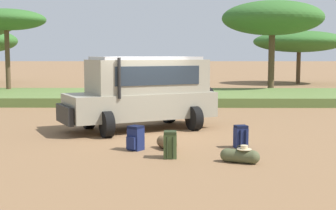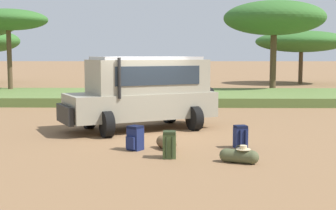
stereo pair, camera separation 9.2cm
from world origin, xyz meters
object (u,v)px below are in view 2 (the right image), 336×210
at_px(backpack_cluster_center, 135,138).
at_px(acacia_tree_distant_right, 301,42).
at_px(backpack_near_rear_wheel, 240,137).
at_px(safari_vehicle, 144,91).
at_px(duffel_bag_soft_canvas, 166,143).
at_px(acacia_tree_right_mid, 8,20).
at_px(acacia_tree_far_right, 274,18).
at_px(backpack_beside_front_wheel, 169,145).
at_px(duffel_bag_low_black_case, 239,156).

distance_m(backpack_cluster_center, acacia_tree_distant_right, 30.91).
bearing_deg(backpack_near_rear_wheel, backpack_cluster_center, -173.09).
distance_m(safari_vehicle, duffel_bag_soft_canvas, 3.61).
bearing_deg(acacia_tree_right_mid, acacia_tree_far_right, 4.12).
height_order(safari_vehicle, acacia_tree_distant_right, acacia_tree_distant_right).
bearing_deg(backpack_beside_front_wheel, backpack_near_rear_wheel, 33.81).
xyz_separation_m(duffel_bag_low_black_case, acacia_tree_right_mid, (-11.46, 17.28, 4.37)).
height_order(duffel_bag_soft_canvas, acacia_tree_right_mid, acacia_tree_right_mid).
bearing_deg(backpack_cluster_center, acacia_tree_far_right, 67.37).
xyz_separation_m(backpack_beside_front_wheel, acacia_tree_distant_right, (10.89, 29.30, 3.28)).
bearing_deg(duffel_bag_low_black_case, duffel_bag_soft_canvas, 137.49).
bearing_deg(backpack_cluster_center, duffel_bag_soft_canvas, 10.45).
height_order(safari_vehicle, backpack_cluster_center, safari_vehicle).
bearing_deg(duffel_bag_soft_canvas, backpack_near_rear_wheel, 5.43).
xyz_separation_m(backpack_cluster_center, duffel_bag_soft_canvas, (0.83, 0.15, -0.14)).
relative_size(backpack_cluster_center, duffel_bag_low_black_case, 0.72).
bearing_deg(duffel_bag_soft_canvas, backpack_beside_front_wheel, -84.98).
bearing_deg(acacia_tree_right_mid, safari_vehicle, -54.25).
height_order(safari_vehicle, acacia_tree_far_right, acacia_tree_far_right).
relative_size(safari_vehicle, duffel_bag_soft_canvas, 7.31).
height_order(backpack_cluster_center, acacia_tree_distant_right, acacia_tree_distant_right).
distance_m(backpack_beside_front_wheel, backpack_near_rear_wheel, 2.28).
bearing_deg(acacia_tree_far_right, acacia_tree_distant_right, 67.44).
relative_size(duffel_bag_low_black_case, acacia_tree_distant_right, 0.11).
height_order(backpack_cluster_center, duffel_bag_low_black_case, backpack_cluster_center).
bearing_deg(duffel_bag_low_black_case, acacia_tree_distant_right, 72.73).
distance_m(backpack_near_rear_wheel, duffel_bag_soft_canvas, 2.00).
height_order(backpack_cluster_center, backpack_near_rear_wheel, backpack_cluster_center).
bearing_deg(duffel_bag_soft_canvas, acacia_tree_far_right, 69.61).
distance_m(duffel_bag_low_black_case, duffel_bag_soft_canvas, 2.34).
relative_size(safari_vehicle, backpack_near_rear_wheel, 8.70).
height_order(backpack_beside_front_wheel, duffel_bag_low_black_case, backpack_beside_front_wheel).
relative_size(backpack_near_rear_wheel, acacia_tree_distant_right, 0.08).
bearing_deg(acacia_tree_far_right, backpack_beside_front_wheel, -108.99).
bearing_deg(acacia_tree_far_right, safari_vehicle, -117.67).
bearing_deg(safari_vehicle, duffel_bag_low_black_case, -62.55).
bearing_deg(duffel_bag_soft_canvas, acacia_tree_right_mid, 121.80).
bearing_deg(backpack_beside_front_wheel, duffel_bag_soft_canvas, 95.02).
distance_m(backpack_beside_front_wheel, acacia_tree_distant_right, 31.44).
xyz_separation_m(backpack_cluster_center, acacia_tree_distant_right, (11.81, 28.38, 3.29)).
relative_size(backpack_beside_front_wheel, backpack_near_rear_wheel, 1.08).
bearing_deg(safari_vehicle, backpack_near_rear_wheel, -48.11).
relative_size(acacia_tree_right_mid, acacia_tree_far_right, 0.84).
bearing_deg(backpack_beside_front_wheel, acacia_tree_distant_right, 69.61).
height_order(duffel_bag_soft_canvas, acacia_tree_far_right, acacia_tree_far_right).
height_order(acacia_tree_far_right, acacia_tree_distant_right, acacia_tree_far_right).
xyz_separation_m(backpack_near_rear_wheel, acacia_tree_distant_right, (9.00, 28.04, 3.30)).
xyz_separation_m(safari_vehicle, duffel_bag_soft_canvas, (0.83, -3.33, -1.12)).
xyz_separation_m(safari_vehicle, acacia_tree_right_mid, (-8.91, 12.38, 3.24)).
bearing_deg(acacia_tree_far_right, backpack_cluster_center, -112.63).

